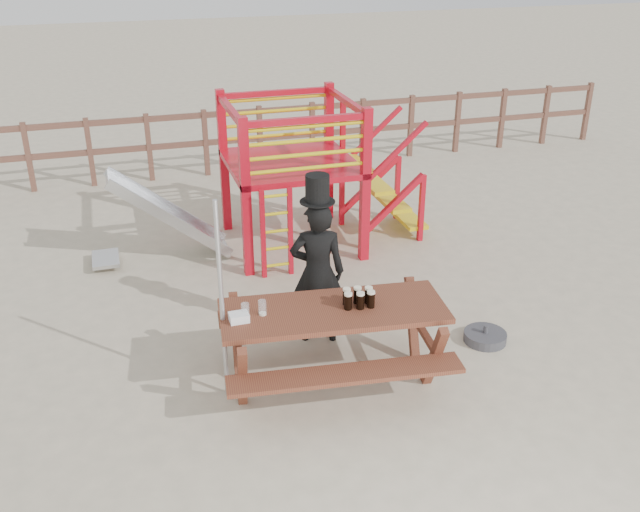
{
  "coord_description": "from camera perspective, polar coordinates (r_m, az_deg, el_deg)",
  "views": [
    {
      "loc": [
        -2.15,
        -5.51,
        4.23
      ],
      "look_at": [
        -0.23,
        0.8,
        1.11
      ],
      "focal_mm": 40.0,
      "sensor_mm": 36.0,
      "label": 1
    }
  ],
  "objects": [
    {
      "name": "paper_bag",
      "position": [
        6.69,
        -6.5,
        -4.9
      ],
      "size": [
        0.18,
        0.14,
        0.08
      ],
      "primitive_type": "cube",
      "rotation": [
        0.0,
        0.0,
        0.02
      ],
      "color": "white",
      "rests_on": "picnic_table"
    },
    {
      "name": "ground",
      "position": [
        7.27,
        3.64,
        -10.32
      ],
      "size": [
        60.0,
        60.0,
        0.0
      ],
      "primitive_type": "plane",
      "color": "#BDAF93",
      "rests_on": "ground"
    },
    {
      "name": "metal_pole",
      "position": [
        6.67,
        -7.87,
        -3.74
      ],
      "size": [
        0.04,
        0.04,
        2.04
      ],
      "primitive_type": "cylinder",
      "color": "#B2B2B7",
      "rests_on": "ground"
    },
    {
      "name": "playground_fort",
      "position": [
        9.89,
        -2.73,
        6.65
      ],
      "size": [
        4.71,
        1.84,
        2.1
      ],
      "color": "#B50C1B",
      "rests_on": "ground"
    },
    {
      "name": "back_fence",
      "position": [
        13.17,
        -6.99,
        9.72
      ],
      "size": [
        15.09,
        0.09,
        1.2
      ],
      "color": "brown",
      "rests_on": "ground"
    },
    {
      "name": "picnic_table",
      "position": [
        7.03,
        1.06,
        -6.43
      ],
      "size": [
        2.33,
        1.74,
        0.84
      ],
      "rotation": [
        0.0,
        0.0,
        -0.11
      ],
      "color": "brown",
      "rests_on": "ground"
    },
    {
      "name": "empty_glasses",
      "position": [
        6.74,
        -5.31,
        -4.31
      ],
      "size": [
        0.24,
        0.09,
        0.15
      ],
      "color": "silver",
      "rests_on": "picnic_table"
    },
    {
      "name": "stout_pints",
      "position": [
        6.89,
        3.11,
        -3.36
      ],
      "size": [
        0.31,
        0.2,
        0.17
      ],
      "color": "black",
      "rests_on": "picnic_table"
    },
    {
      "name": "man_with_hat",
      "position": [
        7.6,
        -0.2,
        -1.04
      ],
      "size": [
        0.67,
        0.52,
        1.91
      ],
      "rotation": [
        0.0,
        0.0,
        2.89
      ],
      "color": "black",
      "rests_on": "ground"
    },
    {
      "name": "parasol_base",
      "position": [
        8.14,
        13.07,
        -6.31
      ],
      "size": [
        0.47,
        0.47,
        0.2
      ],
      "color": "#38383D",
      "rests_on": "ground"
    }
  ]
}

